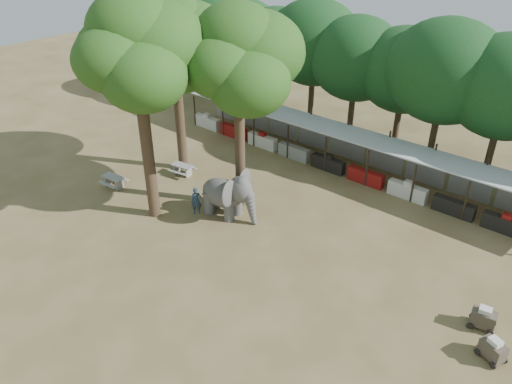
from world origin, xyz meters
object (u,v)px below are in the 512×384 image
Objects in this scene: handler at (196,201)px; cart_front at (493,349)px; yard_tree_back at (239,58)px; yard_tree_left at (174,43)px; picnic_table_far at (183,168)px; picnic_table_near at (114,180)px; cart_back at (483,318)px; yard_tree_center at (137,51)px; elephant at (229,194)px.

handler is 16.35m from cart_front.
yard_tree_left is at bearing 170.54° from yard_tree_back.
picnic_table_far is (-4.04, 2.66, -0.34)m from handler.
cart_back is (21.64, 2.62, 0.04)m from picnic_table_near.
yard_tree_left is 0.92× the size of yard_tree_center.
yard_tree_center is 7.53× the size of picnic_table_far.
picnic_table_near is (-7.71, -2.20, -0.90)m from elephant.
elephant is 3.10× the size of cart_back.
yard_tree_back is (3.00, 4.00, -0.67)m from yard_tree_center.
cart_back is at bearing 143.81° from cart_front.
yard_tree_center is 5.04m from yard_tree_back.
picnic_table_near is at bearing -104.80° from yard_tree_left.
picnic_table_far is 1.36× the size of cart_back.
cart_back is (-0.85, 1.44, 0.02)m from cart_front.
cart_back is (19.54, -1.22, 0.06)m from picnic_table_far.
cart_back reaches higher than cart_front.
yard_tree_back is 16.51m from cart_back.
picnic_table_far is at bearing 167.00° from cart_back.
yard_tree_left is 6.09m from yard_tree_back.
yard_tree_center reaches higher than cart_back.
cart_back is at bearing -4.49° from yard_tree_back.
elephant is (3.46, 2.45, -7.83)m from yard_tree_center.
picnic_table_far is at bearing -164.16° from cart_front.
handler is at bearing 37.17° from yard_tree_center.
handler is at bearing -154.53° from elephant.
handler reaches higher than picnic_table_far.
cart_back is (15.49, 1.44, -0.29)m from handler.
elephant is at bearing 35.31° from yard_tree_center.
picnic_table_far is at bearing 117.74° from yard_tree_center.
yard_tree_left is 5.92m from yard_tree_center.
yard_tree_left is 6.96× the size of picnic_table_near.
yard_tree_center reaches higher than picnic_table_near.
handler is at bearing -156.72° from cart_front.
cart_front is at bearing -48.65° from handler.
cart_front is at bearing 4.47° from yard_tree_center.
yard_tree_left is at bearing 150.98° from elephant.
yard_tree_back reaches higher than yard_tree_left.
yard_tree_back is 7.05× the size of handler.
picnic_table_near is 1.34× the size of cart_back.
yard_tree_left reaches higher than picnic_table_near.
elephant is at bearing -25.59° from picnic_table_far.
handler reaches higher than picnic_table_near.
elephant is 8.07m from picnic_table_near.
yard_tree_left is 21.89m from cart_back.
yard_tree_left reaches higher than picnic_table_far.
cart_front is at bearing -11.43° from elephant.
picnic_table_near is 4.39m from picnic_table_far.
yard_tree_back reaches higher than handler.
elephant is at bearing -15.69° from handler.
yard_tree_back is at bearing -10.30° from picnic_table_far.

